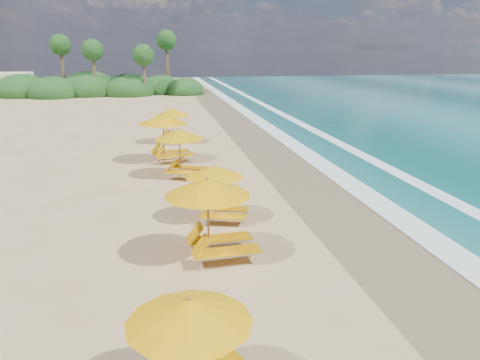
{
  "coord_description": "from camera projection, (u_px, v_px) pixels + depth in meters",
  "views": [
    {
      "loc": [
        -2.96,
        -15.98,
        5.9
      ],
      "look_at": [
        0.0,
        0.0,
        1.2
      ],
      "focal_mm": 34.43,
      "sensor_mm": 36.0,
      "label": 1
    }
  ],
  "objects": [
    {
      "name": "station_4",
      "position": [
        183.0,
        150.0,
        21.33
      ],
      "size": [
        3.07,
        3.05,
        2.34
      ],
      "rotation": [
        0.0,
        0.0,
        -0.44
      ],
      "color": "olive",
      "rests_on": "ground"
    },
    {
      "name": "station_6",
      "position": [
        175.0,
        123.0,
        29.17
      ],
      "size": [
        2.92,
        2.87,
        2.27
      ],
      "rotation": [
        0.0,
        0.0,
        0.35
      ],
      "color": "olive",
      "rests_on": "ground"
    },
    {
      "name": "station_3",
      "position": [
        219.0,
        190.0,
        15.94
      ],
      "size": [
        2.56,
        2.48,
        2.05
      ],
      "rotation": [
        0.0,
        0.0,
        -0.27
      ],
      "color": "olive",
      "rests_on": "ground"
    },
    {
      "name": "beach_building",
      "position": [
        1.0,
        84.0,
        58.35
      ],
      "size": [
        7.0,
        5.0,
        2.8
      ],
      "primitive_type": "cube",
      "color": "beige",
      "rests_on": "ground"
    },
    {
      "name": "station_2",
      "position": [
        215.0,
        213.0,
        13.0
      ],
      "size": [
        2.79,
        2.61,
        2.48
      ],
      "rotation": [
        0.0,
        0.0,
        0.08
      ],
      "color": "olive",
      "rests_on": "ground"
    },
    {
      "name": "station_1",
      "position": [
        199.0,
        344.0,
        7.6
      ],
      "size": [
        2.76,
        2.73,
        2.12
      ],
      "rotation": [
        0.0,
        0.0,
        0.4
      ],
      "color": "olive",
      "rests_on": "ground"
    },
    {
      "name": "surf_foam",
      "position": [
        404.0,
        200.0,
        18.41
      ],
      "size": [
        4.0,
        160.0,
        0.01
      ],
      "color": "white",
      "rests_on": "ground"
    },
    {
      "name": "wet_sand",
      "position": [
        341.0,
        204.0,
        17.95
      ],
      "size": [
        4.0,
        160.0,
        0.01
      ],
      "primitive_type": "cube",
      "color": "#7A6748",
      "rests_on": "ground"
    },
    {
      "name": "treeline",
      "position": [
        98.0,
        87.0,
        58.22
      ],
      "size": [
        25.8,
        8.8,
        9.74
      ],
      "color": "#163D14",
      "rests_on": "ground"
    },
    {
      "name": "station_5",
      "position": [
        167.0,
        134.0,
        24.26
      ],
      "size": [
        3.17,
        3.03,
        2.63
      ],
      "rotation": [
        0.0,
        0.0,
        0.19
      ],
      "color": "olive",
      "rests_on": "ground"
    },
    {
      "name": "ground",
      "position": [
        240.0,
        211.0,
        17.25
      ],
      "size": [
        160.0,
        160.0,
        0.0
      ],
      "primitive_type": "plane",
      "color": "tan",
      "rests_on": "ground"
    }
  ]
}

